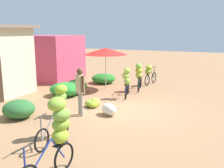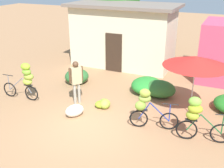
% 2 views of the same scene
% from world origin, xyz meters
% --- Properties ---
extents(ground_plane, '(60.00, 60.00, 0.00)m').
position_xyz_m(ground_plane, '(0.00, 0.00, 0.00)').
color(ground_plane, '#9E714C').
extents(shop_pink, '(3.20, 2.80, 2.76)m').
position_xyz_m(shop_pink, '(4.26, 6.72, 1.38)').
color(shop_pink, '#CC4463').
rests_on(shop_pink, ground).
extents(hedge_bush_front_left, '(1.09, 1.15, 0.66)m').
position_xyz_m(hedge_bush_front_left, '(-2.41, 3.28, 0.33)').
color(hedge_bush_front_left, '#2D6730').
rests_on(hedge_bush_front_left, ground).
extents(hedge_bush_front_right, '(1.33, 1.50, 0.64)m').
position_xyz_m(hedge_bush_front_right, '(0.91, 3.60, 0.32)').
color(hedge_bush_front_right, '#28852E').
rests_on(hedge_bush_front_right, ground).
extents(hedge_bush_mid, '(1.30, 1.05, 0.69)m').
position_xyz_m(hedge_bush_mid, '(1.54, 3.40, 0.35)').
color(hedge_bush_mid, '#2E682B').
rests_on(hedge_bush_mid, ground).
extents(hedge_bush_by_door, '(1.41, 1.40, 0.56)m').
position_xyz_m(hedge_bush_by_door, '(4.38, 3.26, 0.28)').
color(hedge_bush_by_door, '#247925').
rests_on(hedge_bush_by_door, ground).
extents(market_umbrella, '(2.28, 2.28, 2.19)m').
position_xyz_m(market_umbrella, '(2.96, 2.43, 2.02)').
color(market_umbrella, beige).
rests_on(market_umbrella, ground).
extents(bicycle_leftmost, '(1.74, 0.47, 1.71)m').
position_xyz_m(bicycle_leftmost, '(-4.85, -0.21, 1.02)').
color(bicycle_leftmost, black).
rests_on(bicycle_leftmost, ground).
extents(bicycle_near_pile, '(1.69, 0.42, 1.58)m').
position_xyz_m(bicycle_near_pile, '(-3.29, 0.88, 0.93)').
color(bicycle_near_pile, black).
rests_on(bicycle_near_pile, ground).
extents(bicycle_center_loaded, '(1.57, 0.60, 1.42)m').
position_xyz_m(bicycle_center_loaded, '(1.77, 0.79, 0.83)').
color(bicycle_center_loaded, black).
rests_on(bicycle_center_loaded, ground).
extents(bicycle_by_shop, '(1.64, 0.47, 1.45)m').
position_xyz_m(bicycle_by_shop, '(3.37, 0.73, 0.85)').
color(bicycle_by_shop, black).
rests_on(bicycle_by_shop, ground).
extents(bicycle_rightmost, '(1.58, 0.41, 1.17)m').
position_xyz_m(bicycle_rightmost, '(4.96, 0.65, 0.71)').
color(bicycle_rightmost, black).
rests_on(bicycle_rightmost, ground).
extents(banana_pile_on_ground, '(0.68, 0.74, 0.36)m').
position_xyz_m(banana_pile_on_ground, '(-0.15, 1.52, 0.16)').
color(banana_pile_on_ground, '#87AA26').
rests_on(banana_pile_on_ground, ground).
extents(produce_sack, '(0.74, 0.83, 0.44)m').
position_xyz_m(produce_sack, '(-0.81, 0.48, 0.22)').
color(produce_sack, silver).
rests_on(produce_sack, ground).
extents(person_vendor, '(0.40, 0.49, 1.75)m').
position_xyz_m(person_vendor, '(-1.26, 1.42, 1.08)').
color(person_vendor, gray).
rests_on(person_vendor, ground).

